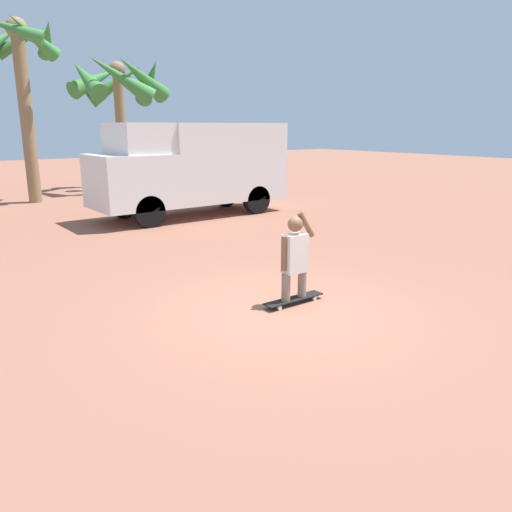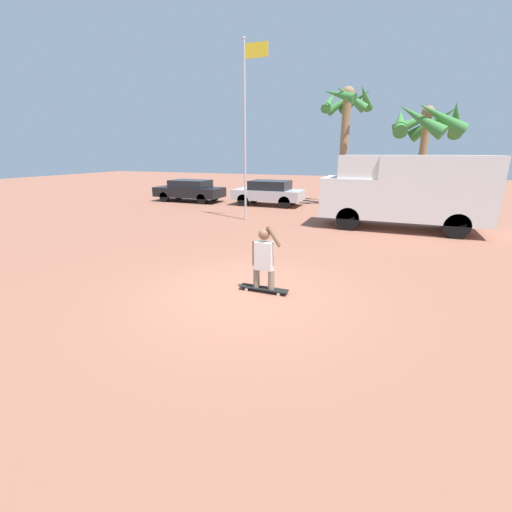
% 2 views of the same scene
% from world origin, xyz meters
% --- Properties ---
extents(ground_plane, '(80.00, 80.00, 0.00)m').
position_xyz_m(ground_plane, '(0.00, 0.00, 0.00)').
color(ground_plane, '#935B47').
extents(skateboard, '(1.11, 0.23, 0.09)m').
position_xyz_m(skateboard, '(0.37, 0.21, 0.07)').
color(skateboard, black).
rests_on(skateboard, ground_plane).
extents(person_skateboarder, '(0.67, 0.24, 1.42)m').
position_xyz_m(person_skateboarder, '(0.36, 0.21, 0.83)').
color(person_skateboarder, gray).
rests_on(person_skateboarder, skateboard).
extents(camper_van, '(6.11, 2.12, 2.86)m').
position_xyz_m(camper_van, '(3.26, 8.29, 1.59)').
color(camper_van, black).
rests_on(camper_van, ground_plane).
extents(palm_tree_near_van, '(3.89, 4.29, 5.70)m').
position_xyz_m(palm_tree_near_van, '(4.16, 15.91, 4.51)').
color(palm_tree_near_van, '#8E704C').
rests_on(palm_tree_near_van, ground_plane).
extents(palm_tree_center_background, '(2.72, 2.99, 6.47)m').
position_xyz_m(palm_tree_center_background, '(-0.07, 14.33, 5.06)').
color(palm_tree_center_background, '#8E704C').
rests_on(palm_tree_center_background, ground_plane).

